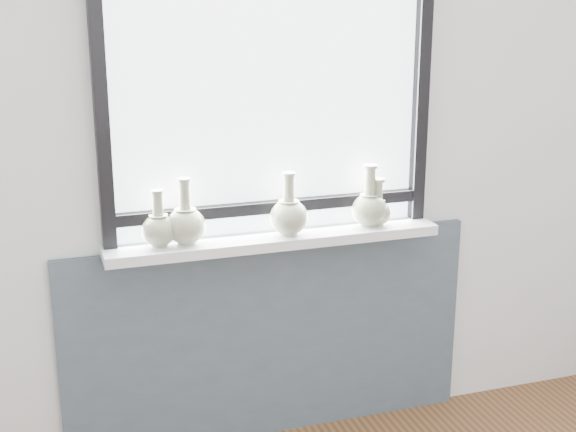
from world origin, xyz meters
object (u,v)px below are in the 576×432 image
object	(u,v)px
vase_d	(369,207)
vase_e	(378,210)
vase_b	(186,223)
vase_a	(159,228)
windowsill	(275,240)
vase_c	(289,215)

from	to	relation	value
vase_d	vase_e	xyz separation A→B (m)	(0.04, -0.00, -0.02)
vase_b	vase_a	bearing A→B (deg)	178.10
windowsill	vase_e	size ratio (longest dim) A/B	6.87
vase_a	vase_e	bearing A→B (deg)	-0.46
vase_a	vase_b	distance (m)	0.10
vase_d	vase_c	bearing A→B (deg)	-178.40
vase_c	vase_e	size ratio (longest dim) A/B	1.28
vase_b	vase_d	world-z (taller)	vase_b
windowsill	vase_a	xyz separation A→B (m)	(-0.45, 0.00, 0.09)
vase_b	vase_e	bearing A→B (deg)	-0.27
vase_c	vase_e	xyz separation A→B (m)	(0.38, 0.01, -0.02)
vase_d	vase_a	bearing A→B (deg)	179.67
vase_b	vase_c	distance (m)	0.40
windowsill	vase_d	world-z (taller)	vase_d
vase_b	vase_d	bearing A→B (deg)	-0.12
vase_a	vase_c	size ratio (longest dim) A/B	0.87
windowsill	vase_d	size ratio (longest dim) A/B	5.28
vase_b	vase_c	bearing A→B (deg)	-1.59
vase_c	vase_e	world-z (taller)	vase_c
windowsill	vase_b	distance (m)	0.36
windowsill	vase_a	distance (m)	0.46
vase_d	vase_e	world-z (taller)	vase_d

